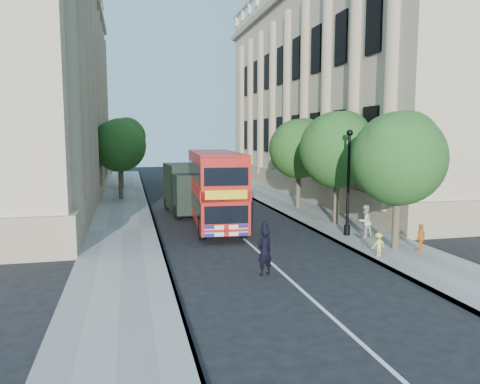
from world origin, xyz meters
TOP-DOWN VIEW (x-y plane):
  - ground at (0.00, 0.00)m, footprint 120.00×120.00m
  - pavement_right at (5.75, 10.00)m, footprint 3.50×80.00m
  - pavement_left at (-5.75, 10.00)m, footprint 3.50×80.00m
  - building_right at (13.80, 24.00)m, footprint 12.00×38.00m
  - building_left at (-13.80, 24.00)m, footprint 12.00×38.00m
  - tree_right_near at (5.84, 3.03)m, footprint 4.00×4.00m
  - tree_right_mid at (5.84, 9.03)m, footprint 4.20×4.20m
  - tree_right_far at (5.84, 15.03)m, footprint 4.00×4.00m
  - tree_left_far at (-5.96, 22.03)m, footprint 4.00×4.00m
  - tree_left_back at (-5.96, 30.03)m, footprint 4.20×4.20m
  - lamp_post at (5.00, 6.00)m, footprint 0.32×0.32m
  - double_decker_bus at (-0.83, 10.10)m, footprint 2.87×8.86m
  - box_van at (-1.79, 14.76)m, footprint 2.65×5.65m
  - police_constable at (-0.70, 1.00)m, footprint 0.73×0.62m
  - woman_pedestrian at (5.60, 5.34)m, footprint 0.89×0.77m
  - child_a at (6.54, 2.28)m, footprint 0.75×0.63m
  - child_b at (4.40, 1.99)m, footprint 0.68×0.46m

SIDE VIEW (x-z plane):
  - ground at x=0.00m, z-range 0.00..0.00m
  - pavement_right at x=5.75m, z-range 0.00..0.12m
  - pavement_left at x=-5.75m, z-range 0.00..0.12m
  - child_b at x=4.40m, z-range 0.12..1.10m
  - child_a at x=6.54m, z-range 0.12..1.32m
  - police_constable at x=-0.70m, z-range 0.00..1.71m
  - woman_pedestrian at x=5.60m, z-range 0.12..1.69m
  - box_van at x=-1.79m, z-range -0.03..3.11m
  - double_decker_bus at x=-0.83m, z-range 0.21..4.24m
  - lamp_post at x=5.00m, z-range -0.07..5.09m
  - tree_right_near at x=5.84m, z-range 1.21..7.29m
  - tree_right_far at x=5.84m, z-range 1.24..7.39m
  - tree_left_far at x=-5.96m, z-range 1.30..7.59m
  - tree_right_mid at x=5.84m, z-range 1.26..7.63m
  - tree_left_back at x=-5.96m, z-range 1.38..8.03m
  - building_right at x=13.80m, z-range 0.00..18.00m
  - building_left at x=-13.80m, z-range 0.00..18.00m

